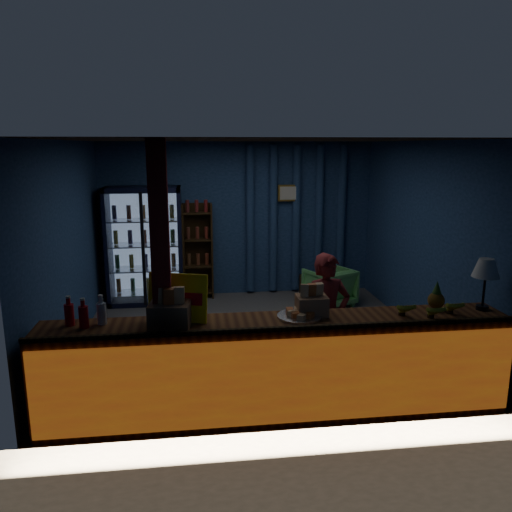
{
  "coord_description": "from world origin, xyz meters",
  "views": [
    {
      "loc": [
        -0.75,
        -6.22,
        2.53
      ],
      "look_at": [
        0.01,
        -0.2,
        1.19
      ],
      "focal_mm": 35.0,
      "sensor_mm": 36.0,
      "label": 1
    }
  ],
  "objects_px": {
    "shopkeeper": "(327,319)",
    "table_lamp": "(486,270)",
    "green_chair": "(330,287)",
    "pastry_tray": "(299,315)"
  },
  "relations": [
    {
      "from": "shopkeeper",
      "to": "table_lamp",
      "type": "distance_m",
      "value": 1.65
    },
    {
      "from": "green_chair",
      "to": "shopkeeper",
      "type": "bearing_deg",
      "value": 47.64
    },
    {
      "from": "shopkeeper",
      "to": "pastry_tray",
      "type": "distance_m",
      "value": 0.77
    },
    {
      "from": "table_lamp",
      "to": "shopkeeper",
      "type": "bearing_deg",
      "value": 157.84
    },
    {
      "from": "green_chair",
      "to": "pastry_tray",
      "type": "distance_m",
      "value": 3.42
    },
    {
      "from": "pastry_tray",
      "to": "shopkeeper",
      "type": "bearing_deg",
      "value": 53.34
    },
    {
      "from": "table_lamp",
      "to": "pastry_tray",
      "type": "bearing_deg",
      "value": -179.91
    },
    {
      "from": "shopkeeper",
      "to": "pastry_tray",
      "type": "height_order",
      "value": "shopkeeper"
    },
    {
      "from": "green_chair",
      "to": "table_lamp",
      "type": "bearing_deg",
      "value": 75.8
    },
    {
      "from": "pastry_tray",
      "to": "green_chair",
      "type": "bearing_deg",
      "value": 69.43
    }
  ]
}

